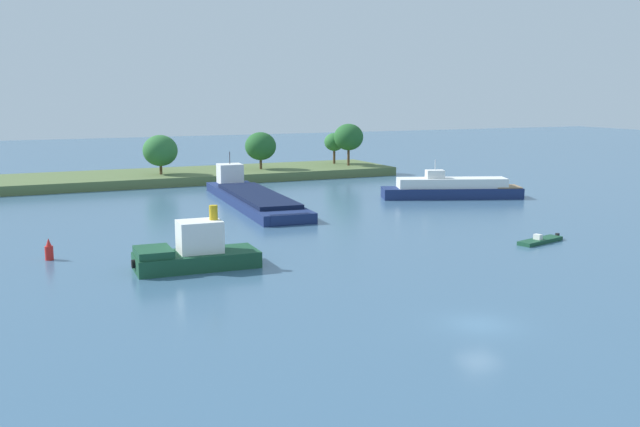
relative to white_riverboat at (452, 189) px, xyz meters
name	(u,v)px	position (x,y,z in m)	size (l,w,h in m)	color
ground_plane	(480,324)	(-29.72, -46.23, -1.29)	(400.00, 400.00, 0.00)	#3D607F
treeline_island	(159,170)	(-32.53, 34.81, 0.60)	(81.00, 16.46, 8.79)	#566B3D
white_riverboat	(452,189)	(0.00, 0.00, 0.00)	(19.09, 10.53, 5.24)	navy
small_motorboat	(540,240)	(-9.30, -28.33, -1.08)	(5.81, 2.80, 0.87)	#19472D
tugboat	(195,252)	(-42.16, -24.61, 0.03)	(10.29, 4.53, 5.13)	#19472D
cargo_barge	(252,197)	(-26.51, 6.32, -0.36)	(8.57, 31.89, 5.78)	navy
channel_buoy_red	(49,251)	(-52.85, -16.56, -0.48)	(0.70, 0.70, 1.90)	red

